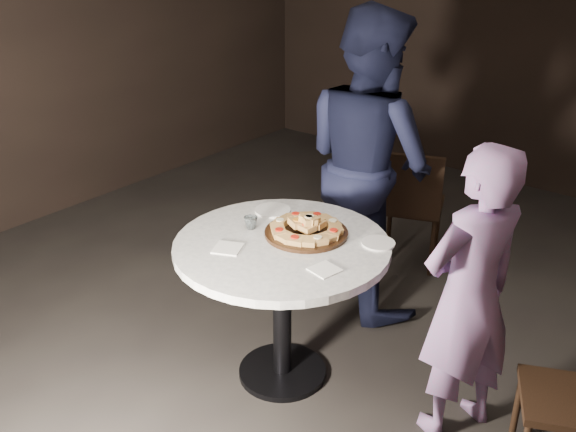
{
  "coord_description": "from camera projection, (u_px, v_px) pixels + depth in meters",
  "views": [
    {
      "loc": [
        1.79,
        -2.39,
        2.34
      ],
      "look_at": [
        -0.06,
        -0.09,
        0.97
      ],
      "focal_mm": 40.0,
      "sensor_mm": 36.0,
      "label": 1
    }
  ],
  "objects": [
    {
      "name": "diner_navy",
      "position": [
        369.0,
        163.0,
        3.98
      ],
      "size": [
        1.13,
        1.01,
        1.92
      ],
      "primitive_type": "imported",
      "rotation": [
        0.0,
        0.0,
        2.78
      ],
      "color": "black",
      "rests_on": "ground"
    },
    {
      "name": "floor",
      "position": [
        306.0,
        365.0,
        3.69
      ],
      "size": [
        7.0,
        7.0,
        0.0
      ],
      "primitive_type": "plane",
      "color": "black",
      "rests_on": "ground"
    },
    {
      "name": "chair_far",
      "position": [
        412.0,
        201.0,
        4.54
      ],
      "size": [
        0.55,
        0.56,
        0.9
      ],
      "rotation": [
        0.0,
        0.0,
        3.52
      ],
      "color": "black",
      "rests_on": "ground"
    },
    {
      "name": "serving_board",
      "position": [
        306.0,
        233.0,
        3.35
      ],
      "size": [
        0.55,
        0.55,
        0.02
      ],
      "primitive_type": "cylinder",
      "rotation": [
        0.0,
        0.0,
        0.31
      ],
      "color": "black",
      "rests_on": "table"
    },
    {
      "name": "napkin_far",
      "position": [
        325.0,
        270.0,
        3.01
      ],
      "size": [
        0.15,
        0.15,
        0.01
      ],
      "primitive_type": "cube",
      "rotation": [
        0.0,
        0.0,
        -0.21
      ],
      "color": "white",
      "rests_on": "table"
    },
    {
      "name": "napkin_near",
      "position": [
        228.0,
        248.0,
        3.21
      ],
      "size": [
        0.18,
        0.18,
        0.01
      ],
      "primitive_type": "cube",
      "rotation": [
        0.0,
        0.0,
        0.44
      ],
      "color": "white",
      "rests_on": "table"
    },
    {
      "name": "plate_left",
      "position": [
        273.0,
        210.0,
        3.62
      ],
      "size": [
        0.21,
        0.21,
        0.01
      ],
      "primitive_type": "cylinder",
      "rotation": [
        0.0,
        0.0,
        -0.02
      ],
      "color": "white",
      "rests_on": "table"
    },
    {
      "name": "plate_right",
      "position": [
        378.0,
        243.0,
        3.25
      ],
      "size": [
        0.23,
        0.23,
        0.01
      ],
      "primitive_type": "cylinder",
      "rotation": [
        0.0,
        0.0,
        -0.41
      ],
      "color": "white",
      "rests_on": "table"
    },
    {
      "name": "water_glass",
      "position": [
        251.0,
        223.0,
        3.4
      ],
      "size": [
        0.07,
        0.07,
        0.07
      ],
      "primitive_type": "imported",
      "rotation": [
        0.0,
        0.0,
        0.01
      ],
      "color": "silver",
      "rests_on": "table"
    },
    {
      "name": "focaccia_pile",
      "position": [
        307.0,
        226.0,
        3.33
      ],
      "size": [
        0.39,
        0.39,
        0.1
      ],
      "rotation": [
        0.0,
        0.0,
        0.26
      ],
      "color": "#B78646",
      "rests_on": "serving_board"
    },
    {
      "name": "diner_teal",
      "position": [
        469.0,
        297.0,
        2.96
      ],
      "size": [
        0.55,
        0.65,
        1.5
      ],
      "primitive_type": "imported",
      "rotation": [
        0.0,
        0.0,
        -2.0
      ],
      "color": "slate",
      "rests_on": "ground"
    },
    {
      "name": "table",
      "position": [
        282.0,
        269.0,
        3.34
      ],
      "size": [
        1.4,
        1.4,
        0.84
      ],
      "rotation": [
        0.0,
        0.0,
        -0.31
      ],
      "color": "black",
      "rests_on": "ground"
    }
  ]
}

